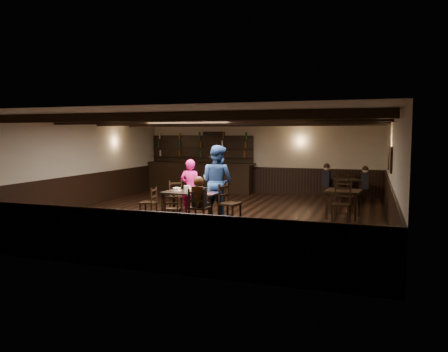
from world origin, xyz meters
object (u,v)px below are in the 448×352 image
(chair_near_right, at_px, (198,205))
(woman_pink, at_px, (190,188))
(dining_table, at_px, (191,196))
(cake, at_px, (177,189))
(bar_counter, at_px, (200,173))
(chair_near_left, at_px, (172,207))
(man_blue, at_px, (217,182))

(chair_near_right, height_order, woman_pink, woman_pink)
(dining_table, relative_size, woman_pink, 0.95)
(chair_near_right, relative_size, cake, 3.70)
(chair_near_right, bearing_deg, cake, 137.31)
(dining_table, xyz_separation_m, woman_pink, (-0.30, 0.66, 0.12))
(chair_near_right, bearing_deg, bar_counter, 111.54)
(woman_pink, height_order, bar_counter, bar_counter)
(dining_table, xyz_separation_m, chair_near_right, (0.51, -0.78, -0.10))
(woman_pink, distance_m, cake, 0.56)
(woman_pink, bearing_deg, chair_near_left, 85.98)
(chair_near_right, relative_size, bar_counter, 0.22)
(chair_near_left, height_order, chair_near_right, chair_near_right)
(dining_table, height_order, bar_counter, bar_counter)
(woman_pink, height_order, cake, woman_pink)
(dining_table, distance_m, man_blue, 0.86)
(man_blue, xyz_separation_m, cake, (-0.96, -0.51, -0.19))
(man_blue, distance_m, bar_counter, 5.54)
(dining_table, distance_m, cake, 0.50)
(chair_near_left, distance_m, woman_pink, 1.31)
(chair_near_left, height_order, bar_counter, bar_counter)
(chair_near_left, xyz_separation_m, man_blue, (0.75, 1.23, 0.53))
(woman_pink, bearing_deg, dining_table, 108.09)
(chair_near_left, relative_size, cake, 2.99)
(chair_near_right, height_order, man_blue, man_blue)
(chair_near_left, height_order, man_blue, man_blue)
(cake, bearing_deg, woman_pink, 72.83)
(dining_table, bearing_deg, woman_pink, 114.04)
(chair_near_left, distance_m, cake, 0.83)
(chair_near_right, relative_size, man_blue, 0.49)
(dining_table, height_order, woman_pink, woman_pink)
(dining_table, distance_m, bar_counter, 5.92)
(chair_near_right, distance_m, bar_counter, 6.82)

